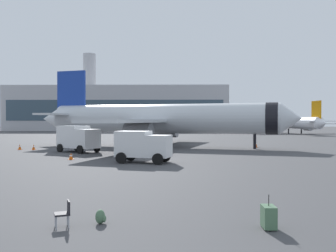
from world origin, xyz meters
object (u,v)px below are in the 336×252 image
Objects in this scene: service_truck at (78,137)px; traveller_backpack at (101,217)px; airplane_taxiing at (292,123)px; rolling_suitcase at (269,217)px; safety_cone_outer at (20,147)px; cargo_van at (143,145)px; safety_cone_mid at (256,144)px; safety_cone_near at (71,156)px; airplane_at_gate at (160,119)px; safety_cone_far at (34,147)px; gate_chair at (64,212)px.

service_truck reaches higher than traveller_backpack.
airplane_taxiing is 88.40m from rolling_suitcase.
airplane_taxiing is 71.96m from safety_cone_outer.
cargo_van is (7.95, -9.78, -0.16)m from service_truck.
service_truck is at bearing 115.88° from rolling_suitcase.
cargo_van reaches higher than safety_cone_mid.
safety_cone_mid is (19.70, 15.02, 0.11)m from safety_cone_near.
airplane_at_gate reaches higher than service_truck.
traveller_backpack is at bearing -89.60° from cargo_van.
traveller_backpack is at bearing -71.48° from safety_cone_near.
airplane_at_gate is at bearing 97.82° from rolling_suitcase.
safety_cone_outer is (-1.74, 0.24, 0.01)m from safety_cone_far.
airplane_at_gate reaches higher than cargo_van.
service_truck reaches higher than safety_cone_outer.
airplane_at_gate reaches higher than gate_chair.
safety_cone_near is at bearing 160.29° from cargo_van.
safety_cone_near is at bearing 120.74° from rolling_suitcase.
safety_cone_far is (-14.03, 12.87, -1.13)m from cargo_van.
safety_cone_far is at bearing 125.27° from safety_cone_near.
cargo_van is 17.74m from traveller_backpack.
cargo_van is at bearing 86.91° from gate_chair.
gate_chair reaches higher than safety_cone_near.
airplane_at_gate is 36.83m from rolling_suitcase.
airplane_taxiing is at bearing 67.42° from safety_cone_mid.
rolling_suitcase is (5.62, -18.18, -1.06)m from cargo_van.
safety_cone_mid is at bearing 53.00° from cargo_van.
airplane_at_gate is at bearing 17.10° from safety_cone_outer.
safety_cone_mid reaches higher than safety_cone_far.
safety_cone_outer is 37.91m from rolling_suitcase.
safety_cone_mid reaches higher than safety_cone_outer.
airplane_at_gate is 57.70m from airplane_taxiing.
cargo_van is at bearing -127.00° from safety_cone_mid.
safety_cone_near is 21.16m from traveller_backpack.
airplane_at_gate is 54.48× the size of safety_cone_far.
rolling_suitcase is 5.52m from traveller_backpack.
gate_chair is (-34.19, -83.88, -2.30)m from airplane_taxiing.
safety_cone_mid is 1.70× the size of traveller_backpack.
cargo_van is 8.04× the size of safety_cone_near.
gate_chair is at bearing -111.63° from safety_cone_mid.
airplane_taxiing is 73.69m from cargo_van.
cargo_van is 19.07m from safety_cone_far.
safety_cone_far is at bearing 122.33° from rolling_suitcase.
safety_cone_outer is (-9.17, 10.75, 0.04)m from safety_cone_near.
safety_cone_mid is at bearing 19.87° from service_truck.
airplane_at_gate is 52.62× the size of safety_cone_outer.
safety_cone_outer is 0.78× the size of gate_chair.
rolling_suitcase is (19.65, -31.05, 0.07)m from safety_cone_far.
airplane_at_gate reaches higher than safety_cone_far.
gate_chair reaches higher than safety_cone_mid.
gate_chair reaches higher than traveller_backpack.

